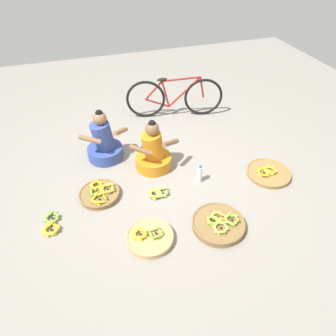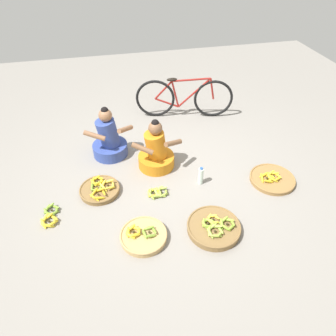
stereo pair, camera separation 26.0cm
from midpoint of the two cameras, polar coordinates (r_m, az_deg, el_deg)
ground_plane at (r=4.24m, az=-2.58°, el=-2.00°), size 10.00×10.00×0.00m
vendor_woman_front at (r=4.29m, az=-4.54°, el=2.80°), size 0.73×0.52×0.77m
vendor_woman_behind at (r=4.57m, az=-13.55°, el=4.50°), size 0.72×0.52×0.81m
bicycle_leaning at (r=5.45m, az=-0.17°, el=13.09°), size 1.67×0.42×0.73m
banana_basket_front_center at (r=4.08m, az=-14.55°, el=-4.73°), size 0.53×0.53×0.15m
banana_basket_front_right at (r=4.45m, az=16.82°, el=-0.91°), size 0.62×0.62×0.14m
banana_basket_near_bicycle at (r=3.51m, az=-5.62°, el=-12.91°), size 0.54×0.54×0.15m
banana_basket_mid_right at (r=3.63m, az=7.46°, el=-10.43°), size 0.63×0.63×0.16m
loose_bananas_back_right at (r=3.93m, az=-22.88°, el=-9.80°), size 0.24×0.40×0.10m
loose_bananas_back_center at (r=3.99m, az=-3.76°, el=-4.82°), size 0.30×0.22×0.09m
water_bottle at (r=4.12m, az=4.19°, el=-1.20°), size 0.07×0.07×0.27m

